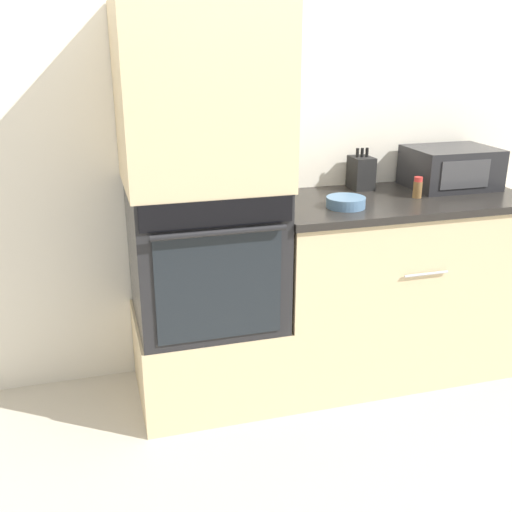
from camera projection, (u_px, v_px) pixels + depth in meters
The scene contains 12 objects.
ground_plane at pixel (293, 415), 2.81m from camera, with size 12.00×12.00×0.00m, color beige.
wall_back at pixel (256, 128), 2.95m from camera, with size 8.00×0.05×2.50m.
oven_cabinet_base at pixel (208, 355), 2.92m from camera, with size 0.68×0.60×0.42m.
wall_oven at pixel (205, 253), 2.74m from camera, with size 0.65×0.64×0.65m.
oven_cabinet_upper at pixel (200, 96), 2.50m from camera, with size 0.68×0.60×0.75m.
counter_unit at pixel (391, 285), 3.08m from camera, with size 1.28×0.63×0.94m.
microwave at pixel (451, 167), 3.08m from camera, with size 0.43×0.34×0.20m.
knife_block at pixel (361, 172), 3.06m from camera, with size 0.10×0.14×0.21m.
bowl at pixel (346, 202), 2.73m from camera, with size 0.18×0.18×0.05m.
condiment_jar_near at pixel (275, 184), 2.97m from camera, with size 0.04×0.04×0.10m.
condiment_jar_mid at pixel (418, 188), 2.89m from camera, with size 0.04×0.04×0.10m.
condiment_jar_far at pixel (285, 186), 2.93m from camera, with size 0.05×0.05×0.10m.
Camera 1 is at (-0.82, -2.25, 1.67)m, focal length 42.00 mm.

